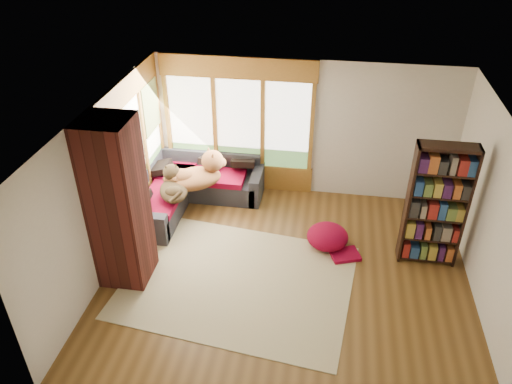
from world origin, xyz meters
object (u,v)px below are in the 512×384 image
(sectional_sofa, at_px, (192,190))
(dog_brindle, at_px, (173,183))
(bookshelf, at_px, (436,206))
(pouf, at_px, (328,236))
(area_rug, at_px, (238,281))
(dog_tan, at_px, (198,170))
(brick_chimney, at_px, (118,204))

(sectional_sofa, height_order, dog_brindle, dog_brindle)
(dog_brindle, bearing_deg, bookshelf, -117.25)
(pouf, bearing_deg, dog_brindle, 172.39)
(bookshelf, xyz_separation_m, dog_brindle, (-4.26, 0.46, -0.27))
(area_rug, relative_size, bookshelf, 1.64)
(area_rug, xyz_separation_m, bookshelf, (2.85, 0.99, 1.02))
(dog_brindle, bearing_deg, area_rug, -156.89)
(sectional_sofa, distance_m, bookshelf, 4.27)
(sectional_sofa, height_order, pouf, sectional_sofa)
(area_rug, bearing_deg, dog_tan, 119.84)
(brick_chimney, height_order, pouf, brick_chimney)
(area_rug, relative_size, pouf, 4.91)
(sectional_sofa, bearing_deg, dog_tan, -38.40)
(sectional_sofa, height_order, bookshelf, bookshelf)
(bookshelf, height_order, pouf, bookshelf)
(bookshelf, distance_m, dog_tan, 3.99)
(brick_chimney, relative_size, dog_brindle, 2.98)
(brick_chimney, distance_m, area_rug, 2.13)
(dog_tan, bearing_deg, pouf, -49.76)
(area_rug, height_order, dog_brindle, dog_brindle)
(bookshelf, bearing_deg, dog_brindle, 173.83)
(sectional_sofa, distance_m, pouf, 2.68)
(pouf, bearing_deg, dog_tan, 162.60)
(area_rug, xyz_separation_m, pouf, (1.30, 1.09, 0.19))
(sectional_sofa, bearing_deg, area_rug, -62.37)
(bookshelf, relative_size, dog_brindle, 2.34)
(area_rug, bearing_deg, dog_brindle, 134.19)
(bookshelf, xyz_separation_m, dog_tan, (-3.90, 0.83, -0.20))
(sectional_sofa, bearing_deg, bookshelf, -18.05)
(dog_tan, bearing_deg, sectional_sofa, 114.05)
(brick_chimney, relative_size, sectional_sofa, 1.18)
(bookshelf, relative_size, dog_tan, 1.76)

